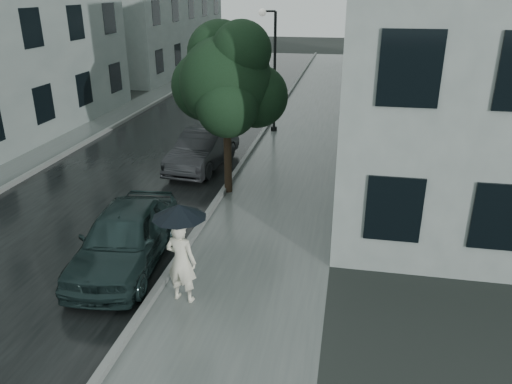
% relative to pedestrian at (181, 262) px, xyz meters
% --- Properties ---
extents(ground, '(120.00, 120.00, 0.00)m').
position_rel_pedestrian_xyz_m(ground, '(0.94, 0.40, -0.90)').
color(ground, black).
rests_on(ground, ground).
extents(sidewalk, '(3.50, 60.00, 0.01)m').
position_rel_pedestrian_xyz_m(sidewalk, '(1.19, 12.40, -0.90)').
color(sidewalk, slate).
rests_on(sidewalk, ground).
extents(kerb_near, '(0.15, 60.00, 0.15)m').
position_rel_pedestrian_xyz_m(kerb_near, '(-0.63, 12.40, -0.83)').
color(kerb_near, slate).
rests_on(kerb_near, ground).
extents(asphalt_road, '(6.85, 60.00, 0.00)m').
position_rel_pedestrian_xyz_m(asphalt_road, '(-4.13, 12.40, -0.90)').
color(asphalt_road, black).
rests_on(asphalt_road, ground).
extents(kerb_far, '(0.15, 60.00, 0.15)m').
position_rel_pedestrian_xyz_m(kerb_far, '(-7.63, 12.40, -0.83)').
color(kerb_far, slate).
rests_on(kerb_far, ground).
extents(sidewalk_far, '(1.70, 60.00, 0.01)m').
position_rel_pedestrian_xyz_m(sidewalk_far, '(-8.56, 12.40, -0.90)').
color(sidewalk_far, '#4C5451').
rests_on(sidewalk_far, ground).
extents(building_near, '(7.02, 36.00, 9.00)m').
position_rel_pedestrian_xyz_m(building_near, '(6.41, 19.90, 3.60)').
color(building_near, '#8E9B97').
rests_on(building_near, ground).
extents(building_far_b, '(7.02, 18.00, 8.00)m').
position_rel_pedestrian_xyz_m(building_far_b, '(-12.83, 30.40, 3.10)').
color(building_far_b, '#8E9B97').
rests_on(building_far_b, ground).
extents(pedestrian, '(0.71, 0.53, 1.79)m').
position_rel_pedestrian_xyz_m(pedestrian, '(0.00, 0.00, 0.00)').
color(pedestrian, silver).
rests_on(pedestrian, sidewalk).
extents(umbrella, '(1.31, 1.31, 1.31)m').
position_rel_pedestrian_xyz_m(umbrella, '(0.03, -0.03, 1.15)').
color(umbrella, black).
rests_on(umbrella, ground).
extents(street_tree, '(3.62, 3.29, 5.27)m').
position_rel_pedestrian_xyz_m(street_tree, '(-0.51, 6.11, 2.61)').
color(street_tree, '#332619').
rests_on(street_tree, ground).
extents(lamp_post, '(0.83, 0.42, 5.26)m').
position_rel_pedestrian_xyz_m(lamp_post, '(-0.37, 13.47, 2.11)').
color(lamp_post, black).
rests_on(lamp_post, ground).
extents(car_near, '(2.07, 4.40, 1.45)m').
position_rel_pedestrian_xyz_m(car_near, '(-1.75, 1.11, -0.17)').
color(car_near, black).
rests_on(car_near, ground).
extents(car_far, '(1.80, 4.21, 1.35)m').
position_rel_pedestrian_xyz_m(car_far, '(-1.97, 8.12, -0.22)').
color(car_far, black).
rests_on(car_far, ground).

